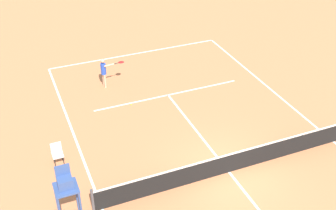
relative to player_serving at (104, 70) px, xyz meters
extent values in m
plane|color=#D37A4C|center=(-2.76, 8.60, -0.98)|extent=(60.00, 60.00, 0.00)
cube|color=white|center=(-2.76, -3.18, -0.98)|extent=(10.58, 0.10, 0.01)
cube|color=white|center=(-8.06, 8.60, -0.98)|extent=(0.10, 23.55, 0.01)
cube|color=white|center=(2.53, 8.60, -0.98)|extent=(0.10, 23.55, 0.01)
cube|color=white|center=(-2.76, 2.12, -0.98)|extent=(7.94, 0.10, 0.01)
cube|color=white|center=(-2.76, 8.60, -0.98)|extent=(0.10, 12.95, 0.01)
cylinder|color=#4C4C51|center=(2.83, 8.60, -0.45)|extent=(0.10, 0.10, 1.07)
cube|color=black|center=(-2.76, 8.60, -0.53)|extent=(11.18, 0.03, 0.91)
cube|color=white|center=(-2.76, 8.60, -0.05)|extent=(11.18, 0.04, 0.06)
cylinder|color=#D8A884|center=(0.07, -0.10, -0.60)|extent=(0.12, 0.12, 0.77)
cylinder|color=#D8A884|center=(0.04, 0.10, -0.60)|extent=(0.12, 0.12, 0.77)
cylinder|color=#2647B7|center=(0.05, 0.00, 0.09)|extent=(0.28, 0.28, 0.60)
sphere|color=#D8A884|center=(0.05, 0.00, 0.56)|extent=(0.22, 0.22, 0.22)
cylinder|color=#D8A884|center=(0.08, -0.18, 0.12)|extent=(0.09, 0.09, 0.54)
cylinder|color=#D8A884|center=(-0.24, 0.15, 0.32)|extent=(0.54, 0.16, 0.09)
cylinder|color=black|center=(-0.63, 0.10, 0.32)|extent=(0.26, 0.07, 0.04)
ellipsoid|color=red|center=(-0.92, 0.06, 0.32)|extent=(0.35, 0.32, 0.04)
sphere|color=#CCE033|center=(-0.68, 2.31, -0.95)|extent=(0.07, 0.07, 0.07)
cylinder|color=#38518C|center=(3.32, 9.06, -0.21)|extent=(0.07, 0.07, 1.55)
cylinder|color=#38518C|center=(3.32, 8.36, -0.21)|extent=(0.07, 0.07, 1.55)
cylinder|color=#38518C|center=(4.02, 8.36, -0.21)|extent=(0.07, 0.07, 1.55)
cube|color=#38518C|center=(3.67, 8.71, 0.60)|extent=(0.80, 0.80, 0.06)
cube|color=#38518C|center=(3.67, 8.71, 0.83)|extent=(0.50, 0.44, 0.40)
cube|color=#38518C|center=(3.67, 8.51, 1.18)|extent=(0.50, 0.06, 0.50)
cylinder|color=#262626|center=(3.34, 5.64, -0.76)|extent=(0.04, 0.04, 0.45)
cylinder|color=#262626|center=(3.69, 5.64, -0.76)|extent=(0.04, 0.04, 0.45)
cylinder|color=#262626|center=(3.34, 5.29, -0.76)|extent=(0.04, 0.04, 0.45)
cylinder|color=#262626|center=(3.69, 5.29, -0.76)|extent=(0.04, 0.04, 0.45)
cube|color=silver|center=(3.51, 5.46, -0.50)|extent=(0.44, 0.44, 0.06)
cube|color=silver|center=(3.51, 5.24, -0.25)|extent=(0.44, 0.04, 0.44)
camera|label=1|loc=(4.56, 19.84, 10.76)|focal=46.01mm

